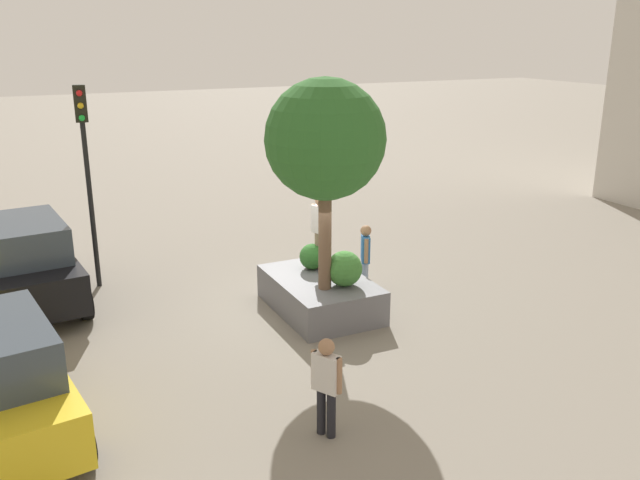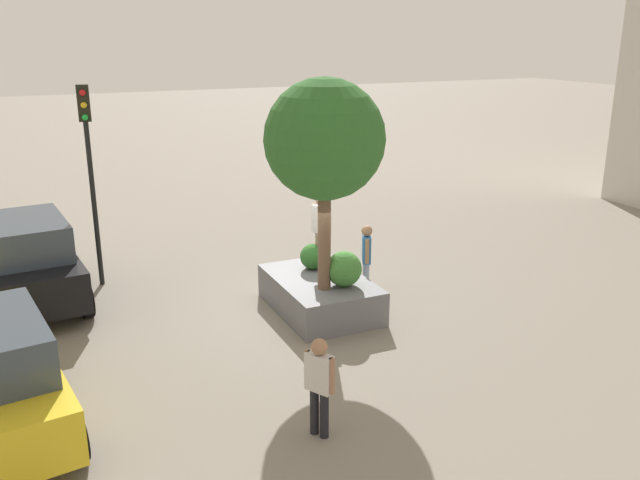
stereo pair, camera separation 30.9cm
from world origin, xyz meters
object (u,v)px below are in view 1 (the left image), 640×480
(plaza_tree, at_px, (325,140))
(skateboard, at_px, (321,267))
(skateboarder, at_px, (321,226))
(bystander_watching, at_px, (326,381))
(planter_ledge, at_px, (320,294))
(traffic_light_corner, at_px, (86,154))
(sedan_parked, at_px, (25,263))
(pedestrian_crossing, at_px, (365,254))

(plaza_tree, distance_m, skateboard, 3.37)
(skateboarder, xyz_separation_m, bystander_watching, (-5.02, 2.33, -0.89))
(plaza_tree, bearing_deg, planter_ledge, -16.15)
(planter_ledge, distance_m, traffic_light_corner, 6.45)
(planter_ledge, height_order, plaza_tree, plaza_tree)
(sedan_parked, relative_size, traffic_light_corner, 0.95)
(plaza_tree, xyz_separation_m, pedestrian_crossing, (1.10, -1.63, -3.00))
(traffic_light_corner, height_order, bystander_watching, traffic_light_corner)
(skateboard, relative_size, bystander_watching, 0.48)
(sedan_parked, height_order, traffic_light_corner, traffic_light_corner)
(planter_ledge, relative_size, skateboarder, 1.69)
(traffic_light_corner, bearing_deg, bystander_watching, -164.80)
(plaza_tree, xyz_separation_m, sedan_parked, (3.70, 5.78, -2.92))
(bystander_watching, bearing_deg, skateboarder, -24.95)
(skateboarder, xyz_separation_m, traffic_light_corner, (3.27, 4.59, 1.49))
(plaza_tree, xyz_separation_m, skateboarder, (1.11, -0.44, -2.14))
(skateboard, height_order, pedestrian_crossing, pedestrian_crossing)
(bystander_watching, bearing_deg, pedestrian_crossing, -35.10)
(skateboarder, height_order, sedan_parked, skateboarder)
(plaza_tree, xyz_separation_m, skateboard, (1.11, -0.44, -3.15))
(pedestrian_crossing, xyz_separation_m, bystander_watching, (-5.01, 3.52, -0.03))
(skateboarder, relative_size, bystander_watching, 1.04)
(planter_ledge, height_order, skateboard, skateboard)
(traffic_light_corner, distance_m, pedestrian_crossing, 7.04)
(skateboard, xyz_separation_m, skateboarder, (-0.00, 0.00, 1.01))
(planter_ledge, height_order, traffic_light_corner, traffic_light_corner)
(pedestrian_crossing, bearing_deg, skateboard, 89.79)
(planter_ledge, relative_size, plaza_tree, 0.65)
(skateboard, relative_size, sedan_parked, 0.17)
(planter_ledge, bearing_deg, traffic_light_corner, 48.79)
(planter_ledge, relative_size, skateboard, 3.69)
(plaza_tree, height_order, skateboarder, plaza_tree)
(skateboarder, height_order, pedestrian_crossing, skateboarder)
(planter_ledge, distance_m, skateboard, 0.73)
(skateboarder, distance_m, bystander_watching, 5.60)
(sedan_parked, distance_m, traffic_light_corner, 2.88)
(skateboarder, height_order, bystander_watching, skateboarder)
(sedan_parked, xyz_separation_m, pedestrian_crossing, (-2.60, -7.41, -0.08))
(skateboard, height_order, skateboarder, skateboarder)
(planter_ledge, xyz_separation_m, skateboard, (0.51, -0.27, 0.45))
(plaza_tree, xyz_separation_m, bystander_watching, (-3.91, 1.89, -3.03))
(skateboarder, relative_size, traffic_light_corner, 0.35)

